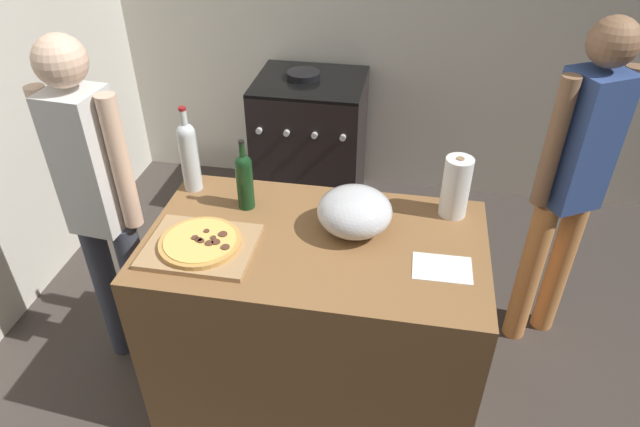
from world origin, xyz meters
name	(u,v)px	position (x,y,z in m)	size (l,w,h in m)	color
ground_plane	(343,295)	(0.00, 1.23, -0.01)	(4.00, 3.06, 0.02)	#3F3833
counter	(316,323)	(-0.03, 0.56, 0.45)	(1.30, 0.74, 0.90)	olive
cutting_board	(201,246)	(-0.44, 0.43, 0.91)	(0.40, 0.32, 0.02)	tan
pizza	(200,242)	(-0.44, 0.43, 0.94)	(0.30, 0.30, 0.03)	tan
mixing_bowl	(355,212)	(0.10, 0.64, 0.99)	(0.29, 0.29, 0.17)	#B2B2B7
paper_towel_roll	(456,187)	(0.48, 0.82, 1.03)	(0.11, 0.11, 0.26)	white
wine_bottle_amber	(189,154)	(-0.61, 0.83, 1.07)	(0.08, 0.08, 0.38)	silver
wine_bottle_green	(245,179)	(-0.35, 0.73, 1.04)	(0.07, 0.07, 0.30)	#143819
recipe_sheet	(442,268)	(0.44, 0.47, 0.91)	(0.21, 0.15, 0.00)	white
stove	(311,145)	(-0.35, 2.11, 0.46)	(0.67, 0.62, 0.95)	black
person_in_stripes	(98,200)	(-0.96, 0.64, 0.92)	(0.37, 0.22, 1.61)	#383D4C
person_in_red	(572,177)	(1.00, 1.15, 0.93)	(0.34, 0.28, 1.63)	#D88C4C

